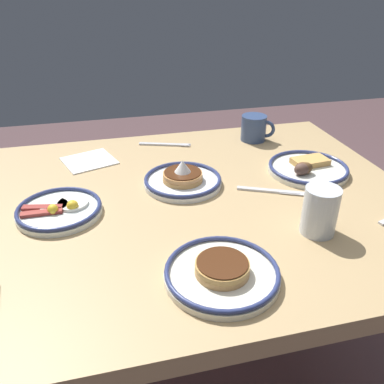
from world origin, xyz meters
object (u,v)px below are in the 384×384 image
Objects in this scene: plate_near_main at (59,210)px; coffee_mug at (254,128)px; drinking_glass at (320,213)px; butter_knife at (274,191)px; plate_far_companion at (184,179)px; paper_napkin at (89,161)px; fork_far at (165,144)px; plate_far_side at (222,272)px; plate_center_pancakes at (307,168)px.

coffee_mug is at bearing -151.45° from plate_near_main.
drinking_glass is 0.21m from butter_knife.
plate_near_main is 1.09× the size of butter_knife.
plate_far_companion is 1.95× the size of coffee_mug.
plate_near_main is at bearing -20.71° from drinking_glass.
coffee_mug is at bearing -175.22° from paper_napkin.
plate_far_side is at bearing 88.73° from fork_far.
butter_knife is at bearing 77.07° from coffee_mug.
fork_far is at bearing -67.61° from drinking_glass.
plate_far_side reaches higher than plate_near_main.
coffee_mug is 0.75× the size of paper_napkin.
paper_napkin is 0.27m from fork_far.
plate_far_side reaches higher than fork_far.
plate_center_pancakes is at bearing 177.94° from plate_far_companion.
plate_near_main is 0.96× the size of plate_far_companion.
plate_far_companion is 1.47× the size of paper_napkin.
butter_knife is (-0.23, 0.10, -0.01)m from plate_far_companion.
coffee_mug is 0.58× the size of butter_knife.
drinking_glass is (-0.27, -0.10, 0.04)m from plate_far_side.
plate_center_pancakes is 1.03× the size of plate_far_side.
butter_knife is (-0.57, 0.02, -0.01)m from plate_near_main.
plate_far_side reaches higher than butter_knife.
drinking_glass is at bearing 66.19° from plate_center_pancakes.
plate_far_side is at bearing 111.07° from paper_napkin.
drinking_glass is (0.07, 0.58, 0.01)m from coffee_mug.
plate_near_main is at bearing -45.23° from plate_far_side.
plate_center_pancakes is 1.08× the size of plate_far_companion.
butter_knife is (0.15, 0.09, -0.01)m from plate_center_pancakes.
plate_near_main reaches higher than butter_knife.
drinking_glass reaches higher than coffee_mug.
plate_near_main is 0.89× the size of plate_center_pancakes.
plate_far_side is at bearing 45.02° from plate_center_pancakes.
plate_far_side is 0.68m from paper_napkin.
plate_far_side is at bearing 50.82° from butter_knife.
fork_far is 0.47m from butter_knife.
plate_far_companion reaches higher than butter_knife.
plate_far_side is at bearing 63.88° from coffee_mug.
coffee_mug is 0.64× the size of fork_far.
coffee_mug is at bearing -139.17° from plate_far_companion.
fork_far is (-0.34, -0.38, -0.01)m from plate_near_main.
coffee_mug reaches higher than paper_napkin.
drinking_glass is 0.76× the size of paper_napkin.
drinking_glass is 0.59× the size of butter_knife.
fork_far is (0.25, -0.61, -0.05)m from drinking_glass.
plate_far_companion is at bearing -2.06° from plate_center_pancakes.
plate_far_companion is (-0.34, -0.08, 0.00)m from plate_near_main.
plate_near_main is 1.19× the size of fork_far.
butter_knife is at bearing -85.02° from drinking_glass.
plate_far_side is 2.04× the size of coffee_mug.
plate_far_companion is at bearing 139.08° from paper_napkin.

